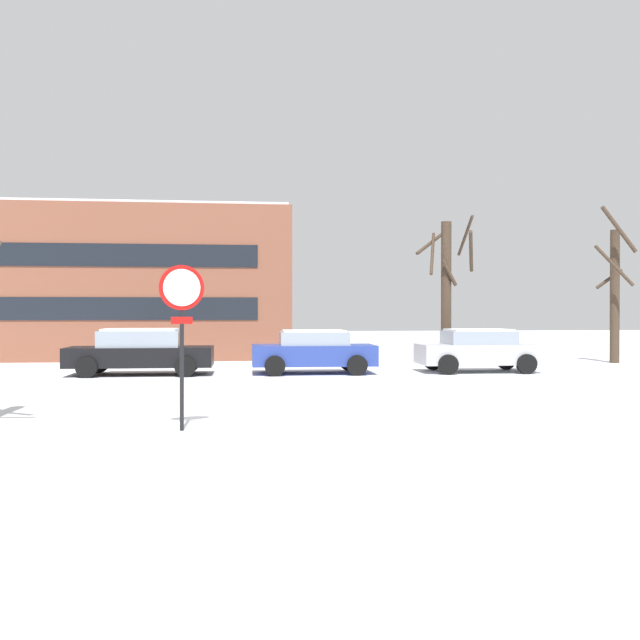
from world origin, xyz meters
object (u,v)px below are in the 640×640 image
(parked_car_black, at_px, (141,351))
(parked_car_silver, at_px, (478,350))
(parked_car_blue, at_px, (313,351))
(stop_sign, at_px, (182,314))

(parked_car_black, xyz_separation_m, parked_car_silver, (10.91, -0.14, -0.01))
(parked_car_blue, relative_size, parked_car_silver, 1.00)
(stop_sign, bearing_deg, parked_car_blue, 72.80)
(stop_sign, height_order, parked_car_blue, stop_sign)
(stop_sign, xyz_separation_m, parked_car_black, (-2.06, 11.03, -1.20))
(parked_car_black, bearing_deg, parked_car_silver, -0.72)
(stop_sign, relative_size, parked_car_silver, 0.70)
(parked_car_black, xyz_separation_m, parked_car_blue, (5.46, -0.07, -0.02))
(stop_sign, bearing_deg, parked_car_silver, 50.91)
(parked_car_blue, xyz_separation_m, parked_car_silver, (5.46, -0.07, 0.01))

